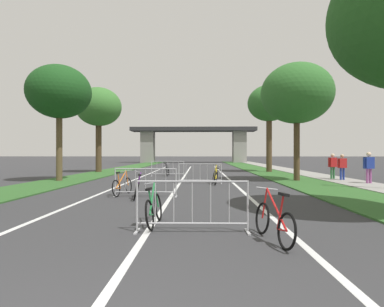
{
  "coord_description": "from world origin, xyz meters",
  "views": [
    {
      "loc": [
        1.06,
        -1.63,
        1.6
      ],
      "look_at": [
        0.4,
        24.72,
        1.57
      ],
      "focal_mm": 28.52,
      "sensor_mm": 36.0,
      "label": 1
    }
  ],
  "objects": [
    {
      "name": "bicycle_orange_4",
      "position": [
        -1.9,
        9.96,
        0.36
      ],
      "size": [
        0.45,
        1.71,
        0.93
      ],
      "rotation": [
        0.0,
        0.0,
        -0.18
      ],
      "color": "black",
      "rests_on": "ground"
    },
    {
      "name": "lane_stripe_center",
      "position": [
        0.0,
        17.56,
        0.0
      ],
      "size": [
        0.14,
        35.12,
        0.01
      ],
      "primitive_type": "cube",
      "color": "silver",
      "rests_on": "ground"
    },
    {
      "name": "tree_right_cypress_far",
      "position": [
        6.6,
        15.89,
        5.0
      ],
      "size": [
        4.04,
        4.04,
        6.74
      ],
      "color": "#4C3823",
      "rests_on": "ground"
    },
    {
      "name": "bicycle_green_1",
      "position": [
        0.05,
        5.11,
        0.36
      ],
      "size": [
        0.48,
        1.61,
        0.95
      ],
      "rotation": [
        0.0,
        0.0,
        -0.05
      ],
      "color": "black",
      "rests_on": "ground"
    },
    {
      "name": "crowd_barrier_third",
      "position": [
        1.09,
        14.45,
        0.52
      ],
      "size": [
        2.32,
        0.57,
        1.05
      ],
      "rotation": [
        0.0,
        0.0,
        -0.06
      ],
      "color": "#ADADB2",
      "rests_on": "ground"
    },
    {
      "name": "overpass_bridge",
      "position": [
        0.0,
        50.17,
        4.09
      ],
      "size": [
        21.04,
        3.72,
        5.97
      ],
      "color": "#2D2D30",
      "rests_on": "ground"
    },
    {
      "name": "grass_verge_left",
      "position": [
        -6.65,
        24.83,
        0.03
      ],
      "size": [
        2.89,
        60.7,
        0.05
      ],
      "primitive_type": "cube",
      "color": "#2D5B26",
      "rests_on": "ground"
    },
    {
      "name": "pedestrian_strolling",
      "position": [
        9.2,
        15.95,
        0.94
      ],
      "size": [
        0.56,
        0.3,
        1.54
      ],
      "rotation": [
        0.0,
        0.0,
        3.25
      ],
      "color": "navy",
      "rests_on": "ground"
    },
    {
      "name": "grass_verge_right",
      "position": [
        6.65,
        24.83,
        0.03
      ],
      "size": [
        2.89,
        60.7,
        0.05
      ],
      "primitive_type": "cube",
      "color": "#2D5B26",
      "rests_on": "ground"
    },
    {
      "name": "crowd_barrier_nearest",
      "position": [
        0.91,
        4.53,
        0.52
      ],
      "size": [
        2.3,
        0.46,
        1.05
      ],
      "rotation": [
        0.0,
        0.0,
        0.01
      ],
      "color": "#ADADB2",
      "rests_on": "ground"
    },
    {
      "name": "bicycle_purple_3",
      "position": [
        -1.15,
        9.06,
        0.35
      ],
      "size": [
        0.49,
        1.6,
        0.95
      ],
      "rotation": [
        0.0,
        0.0,
        0.15
      ],
      "color": "black",
      "rests_on": "ground"
    },
    {
      "name": "lane_stripe_right_lane",
      "position": [
        2.87,
        17.56,
        0.0
      ],
      "size": [
        0.14,
        35.12,
        0.01
      ],
      "primitive_type": "cube",
      "color": "silver",
      "rests_on": "ground"
    },
    {
      "name": "bicycle_red_5",
      "position": [
        2.41,
        3.94,
        0.36
      ],
      "size": [
        0.45,
        1.64,
        0.95
      ],
      "rotation": [
        0.0,
        0.0,
        0.19
      ],
      "color": "black",
      "rests_on": "ground"
    },
    {
      "name": "tree_left_oak_mid",
      "position": [
        -6.91,
        15.45,
        5.05
      ],
      "size": [
        3.54,
        3.54,
        6.59
      ],
      "color": "brown",
      "rests_on": "ground"
    },
    {
      "name": "bicycle_black_2",
      "position": [
        -1.22,
        19.78,
        0.36
      ],
      "size": [
        0.42,
        1.73,
        0.94
      ],
      "rotation": [
        0.0,
        0.0,
        -0.01
      ],
      "color": "black",
      "rests_on": "ground"
    },
    {
      "name": "lane_stripe_left_lane",
      "position": [
        -2.87,
        17.56,
        0.0
      ],
      "size": [
        0.14,
        35.12,
        0.01
      ],
      "primitive_type": "cube",
      "color": "silver",
      "rests_on": "ground"
    },
    {
      "name": "tree_right_pine_near",
      "position": [
        6.91,
        24.14,
        5.73
      ],
      "size": [
        3.59,
        3.59,
        7.34
      ],
      "color": "#4C3823",
      "rests_on": "ground"
    },
    {
      "name": "tree_left_maple_mid",
      "position": [
        -7.36,
        23.54,
        5.4
      ],
      "size": [
        3.76,
        3.76,
        7.07
      ],
      "color": "#4C3823",
      "rests_on": "ground"
    },
    {
      "name": "pedestrian_in_red_jacket",
      "position": [
        9.64,
        14.02,
        1.01
      ],
      "size": [
        0.59,
        0.34,
        1.66
      ],
      "rotation": [
        0.0,
        0.0,
        0.17
      ],
      "color": "#994C8C",
      "rests_on": "ground"
    },
    {
      "name": "pedestrian_pushing_bike",
      "position": [
        8.98,
        16.69,
        0.96
      ],
      "size": [
        0.56,
        0.36,
        1.58
      ],
      "rotation": [
        0.0,
        0.0,
        0.27
      ],
      "color": "#33723F",
      "rests_on": "ground"
    },
    {
      "name": "sidewalk_path_right",
      "position": [
        9.17,
        24.83,
        0.04
      ],
      "size": [
        2.15,
        60.7,
        0.08
      ],
      "primitive_type": "cube",
      "color": "gray",
      "rests_on": "ground"
    },
    {
      "name": "crowd_barrier_fourth",
      "position": [
        -1.15,
        19.41,
        0.52
      ],
      "size": [
        2.31,
        0.49,
        1.05
      ],
      "rotation": [
        0.0,
        0.0,
        -0.02
      ],
      "color": "#ADADB2",
      "rests_on": "ground"
    },
    {
      "name": "bicycle_yellow_0",
      "position": [
        1.86,
        13.99,
        0.38
      ],
      "size": [
        0.45,
        1.68,
        1.03
      ],
      "rotation": [
        0.0,
        0.0,
        0.06
      ],
      "color": "black",
      "rests_on": "ground"
    },
    {
      "name": "crowd_barrier_second",
      "position": [
        -0.92,
        9.49,
        0.52
      ],
      "size": [
        2.3,
        0.45,
        1.05
      ],
      "rotation": [
        0.0,
        0.0,
        0.0
      ],
      "color": "#ADADB2",
      "rests_on": "ground"
    }
  ]
}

